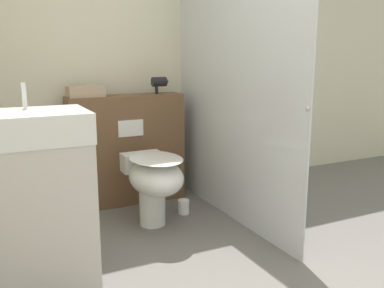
# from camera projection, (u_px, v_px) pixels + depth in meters

# --- Properties ---
(wall_back) EXTENTS (8.00, 0.06, 2.50)m
(wall_back) POSITION_uv_depth(u_px,v_px,m) (135.00, 61.00, 3.92)
(wall_back) COLOR beige
(wall_back) RESTS_ON ground_plane
(partition_panel) EXTENTS (1.01, 0.26, 0.96)m
(partition_panel) POSITION_uv_depth(u_px,v_px,m) (127.00, 150.00, 3.78)
(partition_panel) COLOR brown
(partition_panel) RESTS_ON ground_plane
(shower_glass) EXTENTS (0.04, 1.84, 2.07)m
(shower_glass) POSITION_uv_depth(u_px,v_px,m) (231.00, 90.00, 3.33)
(shower_glass) COLOR silver
(shower_glass) RESTS_ON ground_plane
(toilet) EXTENTS (0.39, 0.66, 0.57)m
(toilet) POSITION_uv_depth(u_px,v_px,m) (154.00, 179.00, 3.24)
(toilet) COLOR white
(toilet) RESTS_ON ground_plane
(sink_vanity) EXTENTS (0.60, 0.44, 1.16)m
(sink_vanity) POSITION_uv_depth(u_px,v_px,m) (35.00, 206.00, 2.30)
(sink_vanity) COLOR beige
(sink_vanity) RESTS_ON ground_plane
(hair_drier) EXTENTS (0.15, 0.08, 0.15)m
(hair_drier) POSITION_uv_depth(u_px,v_px,m) (160.00, 82.00, 3.77)
(hair_drier) COLOR black
(hair_drier) RESTS_ON partition_panel
(folded_towel) EXTENTS (0.29, 0.20, 0.09)m
(folded_towel) POSITION_uv_depth(u_px,v_px,m) (85.00, 91.00, 3.54)
(folded_towel) COLOR tan
(folded_towel) RESTS_ON partition_panel
(spare_toilet_roll) EXTENTS (0.10, 0.10, 0.12)m
(spare_toilet_roll) POSITION_uv_depth(u_px,v_px,m) (183.00, 207.00, 3.57)
(spare_toilet_roll) COLOR white
(spare_toilet_roll) RESTS_ON ground_plane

